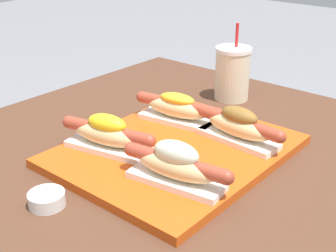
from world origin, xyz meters
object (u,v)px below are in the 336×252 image
Objects in this scene: hot_dog_2 at (108,134)px; sauce_bowl at (47,198)px; hot_dog_0 at (176,165)px; hot_dog_3 at (177,108)px; drink_cup at (232,73)px; hot_dog_1 at (239,126)px; serving_tray at (176,151)px.

hot_dog_2 reaches higher than sauce_bowl.
hot_dog_0 is at bearing -39.20° from sauce_bowl.
hot_dog_3 is 1.08× the size of drink_cup.
hot_dog_3 is (-0.00, 0.16, -0.00)m from hot_dog_1.
serving_tray is 2.12× the size of hot_dog_0.
hot_dog_3 reaches higher than sauce_bowl.
hot_dog_3 is (0.20, -0.02, -0.00)m from hot_dog_2.
hot_dog_0 is 0.18m from hot_dog_2.
hot_dog_2 is 1.06× the size of drink_cup.
sauce_bowl is (-0.38, 0.13, -0.04)m from hot_dog_1.
hot_dog_0 is 3.44× the size of sauce_bowl.
drink_cup is at bearing 14.67° from serving_tray.
hot_dog_3 is at bearing 90.96° from hot_dog_1.
sauce_bowl is 0.31× the size of drink_cup.
serving_tray is 0.28m from sauce_bowl.
serving_tray is 2.10× the size of hot_dog_1.
serving_tray is 2.12× the size of hot_dog_3.
serving_tray is 0.36m from drink_cup.
hot_dog_0 is at bearing -140.46° from serving_tray.
sauce_bowl is (-0.28, 0.05, 0.00)m from serving_tray.
sauce_bowl is (-0.38, -0.03, -0.04)m from hot_dog_3.
hot_dog_1 and hot_dog_2 have the same top height.
hot_dog_3 is at bearing -4.90° from hot_dog_2.
hot_dog_0 is 1.00× the size of hot_dog_3.
serving_tray is 2.28× the size of drink_cup.
hot_dog_2 is 0.99× the size of hot_dog_3.
serving_tray is at bearing 141.09° from hot_dog_1.
serving_tray is 0.14m from hot_dog_2.
hot_dog_3 is (0.21, 0.17, -0.00)m from hot_dog_0.
hot_dog_1 is 1.01× the size of hot_dog_3.
hot_dog_1 is 0.26m from hot_dog_2.
drink_cup is (0.44, -0.00, 0.02)m from hot_dog_2.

